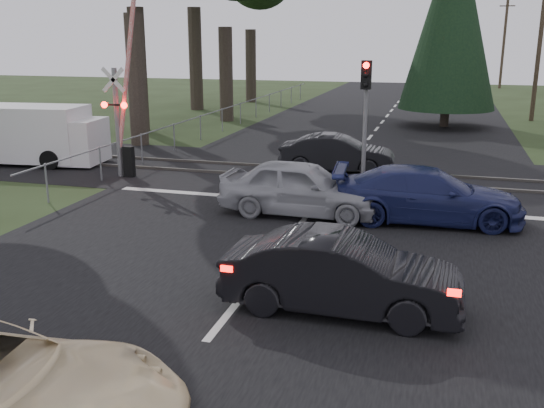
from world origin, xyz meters
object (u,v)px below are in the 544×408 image
(silver_car, at_px, (301,188))
(utility_pole_mid, at_px, (540,39))
(dark_hatchback, at_px, (342,274))
(traffic_signal_center, at_px, (365,102))
(crossing_signal, at_px, (123,119))
(dark_car_far, at_px, (337,154))
(utility_pole_far, at_px, (504,38))
(white_van, at_px, (32,135))
(blue_sedan, at_px, (427,195))

(silver_car, bearing_deg, utility_pole_mid, -19.07)
(silver_car, bearing_deg, dark_hatchback, -158.56)
(traffic_signal_center, bearing_deg, dark_hatchback, -84.62)
(crossing_signal, distance_m, silver_car, 7.78)
(utility_pole_mid, bearing_deg, dark_car_far, -116.59)
(utility_pole_mid, height_order, utility_pole_far, same)
(crossing_signal, xyz_separation_m, dark_hatchback, (9.19, -8.79, -1.35))
(dark_hatchback, relative_size, silver_car, 0.94)
(dark_hatchback, distance_m, dark_car_far, 11.81)
(dark_car_far, relative_size, white_van, 0.70)
(traffic_signal_center, height_order, utility_pole_mid, utility_pole_mid)
(utility_pole_mid, bearing_deg, white_van, -137.07)
(utility_pole_far, height_order, blue_sedan, utility_pole_far)
(utility_pole_mid, xyz_separation_m, white_van, (-20.46, -19.04, -3.58))
(utility_pole_far, distance_m, white_van, 48.69)
(silver_car, relative_size, dark_car_far, 1.09)
(white_van, bearing_deg, dark_car_far, 1.55)
(utility_pole_mid, bearing_deg, silver_car, -110.57)
(dark_car_far, bearing_deg, blue_sedan, -151.76)
(blue_sedan, bearing_deg, utility_pole_mid, -17.98)
(traffic_signal_center, relative_size, dark_car_far, 0.99)
(traffic_signal_center, relative_size, dark_hatchback, 0.96)
(dark_hatchback, bearing_deg, utility_pole_far, -6.68)
(utility_pole_mid, xyz_separation_m, utility_pole_far, (0.00, 25.00, 0.00))
(dark_car_far, bearing_deg, silver_car, 176.59)
(silver_car, relative_size, white_van, 0.76)
(dark_hatchback, bearing_deg, traffic_signal_center, 5.66)
(blue_sedan, height_order, white_van, white_van)
(utility_pole_far, xyz_separation_m, dark_hatchback, (-6.59, -54.00, -4.02))
(blue_sedan, bearing_deg, crossing_signal, 70.80)
(traffic_signal_center, distance_m, blue_sedan, 4.66)
(traffic_signal_center, xyz_separation_m, blue_sedan, (2.19, -3.56, -2.08))
(blue_sedan, xyz_separation_m, dark_car_far, (-3.39, 5.50, -0.04))
(utility_pole_mid, bearing_deg, dark_hatchback, -102.80)
(dark_hatchback, distance_m, white_van, 17.09)
(crossing_signal, distance_m, blue_sedan, 10.88)
(traffic_signal_center, xyz_separation_m, dark_hatchback, (0.91, -9.68, -2.10))
(dark_hatchback, distance_m, silver_car, 6.19)
(dark_hatchback, height_order, white_van, white_van)
(crossing_signal, distance_m, dark_car_far, 7.74)
(utility_pole_far, distance_m, dark_car_far, 43.45)
(silver_car, bearing_deg, dark_car_far, 1.51)
(utility_pole_mid, xyz_separation_m, silver_car, (-8.70, -23.18, -3.95))
(white_van, bearing_deg, utility_pole_far, 58.59)
(traffic_signal_center, relative_size, white_van, 0.69)
(blue_sedan, relative_size, dark_car_far, 1.21)
(utility_pole_mid, distance_m, white_van, 28.18)
(silver_car, height_order, dark_car_far, silver_car)
(utility_pole_mid, xyz_separation_m, dark_car_far, (-8.70, -17.38, -4.04))
(dark_hatchback, bearing_deg, blue_sedan, -11.52)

